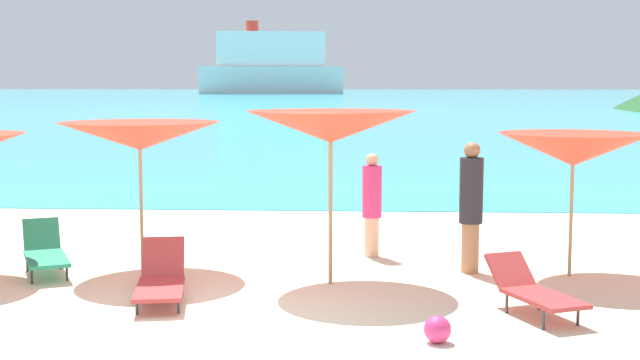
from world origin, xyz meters
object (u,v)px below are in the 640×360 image
(umbrella_3, at_px, (140,136))
(lounge_chair_5, at_px, (161,279))
(umbrella_4, at_px, (331,127))
(beach_ball, at_px, (438,329))
(beachgoer_1, at_px, (471,203))
(lounge_chair_4, at_px, (533,290))
(cruise_ship, at_px, (270,67))
(beachgoer_2, at_px, (372,202))
(umbrella_5, at_px, (573,150))
(lounge_chair_1, at_px, (45,252))

(umbrella_3, relative_size, lounge_chair_5, 1.50)
(umbrella_4, bearing_deg, beach_ball, -64.56)
(lounge_chair_5, xyz_separation_m, beachgoer_1, (4.07, 1.87, 0.73))
(lounge_chair_4, distance_m, cruise_ship, 234.49)
(umbrella_4, height_order, lounge_chair_5, umbrella_4)
(lounge_chair_5, height_order, beachgoer_2, beachgoer_2)
(umbrella_5, distance_m, beachgoer_1, 1.60)
(lounge_chair_5, relative_size, beach_ball, 5.72)
(lounge_chair_1, relative_size, lounge_chair_5, 0.93)
(umbrella_4, xyz_separation_m, lounge_chair_1, (-4.11, 0.38, -1.82))
(beachgoer_2, bearing_deg, lounge_chair_5, -175.99)
(beach_ball, bearing_deg, beachgoer_2, 98.51)
(umbrella_3, bearing_deg, beach_ball, -38.90)
(lounge_chair_1, bearing_deg, umbrella_5, -23.76)
(beachgoer_1, xyz_separation_m, beach_ball, (-0.74, -3.45, -0.86))
(lounge_chair_5, xyz_separation_m, cruise_ship, (-25.34, 232.04, 7.42))
(umbrella_5, relative_size, beachgoer_1, 1.19)
(lounge_chair_4, relative_size, beachgoer_1, 0.81)
(beachgoer_1, relative_size, cruise_ship, 0.05)
(umbrella_5, xyz_separation_m, beach_ball, (-2.12, -3.29, -1.66))
(lounge_chair_4, bearing_deg, cruise_ship, 73.77)
(beachgoer_1, bearing_deg, beach_ball, -176.95)
(lounge_chair_4, height_order, beachgoer_1, beachgoer_1)
(lounge_chair_5, bearing_deg, lounge_chair_1, 134.72)
(beachgoer_2, height_order, beach_ball, beachgoer_2)
(lounge_chair_4, relative_size, beachgoer_2, 0.94)
(umbrella_5, bearing_deg, lounge_chair_5, -162.63)
(lounge_chair_4, xyz_separation_m, lounge_chair_5, (-4.54, 0.42, -0.03))
(lounge_chair_1, height_order, beachgoer_2, beachgoer_2)
(umbrella_5, bearing_deg, beach_ball, -122.79)
(beachgoer_2, distance_m, cruise_ship, 230.88)
(cruise_ship, bearing_deg, beach_ball, -92.33)
(umbrella_3, distance_m, beachgoer_1, 4.84)
(lounge_chair_4, bearing_deg, lounge_chair_1, 140.74)
(beachgoer_1, bearing_deg, umbrella_3, 107.75)
(umbrella_5, xyz_separation_m, beachgoer_1, (-1.38, 0.17, -0.79))
(umbrella_4, distance_m, lounge_chair_1, 4.51)
(umbrella_5, relative_size, cruise_ship, 0.05)
(lounge_chair_1, bearing_deg, beach_ball, -55.20)
(lounge_chair_4, height_order, beach_ball, lounge_chair_4)
(lounge_chair_1, distance_m, lounge_chair_5, 2.48)
(lounge_chair_4, xyz_separation_m, cruise_ship, (-29.88, 232.46, 7.40))
(lounge_chair_4, height_order, cruise_ship, cruise_ship)
(umbrella_4, xyz_separation_m, beach_ball, (1.25, -2.62, -2.00))
(umbrella_5, bearing_deg, umbrella_3, -179.50)
(umbrella_5, distance_m, beach_ball, 4.24)
(lounge_chair_5, distance_m, beach_ball, 3.69)
(beach_ball, bearing_deg, cruise_ship, 97.00)
(lounge_chair_5, bearing_deg, umbrella_4, 16.36)
(umbrella_3, bearing_deg, umbrella_5, 0.50)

